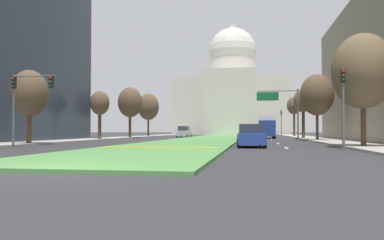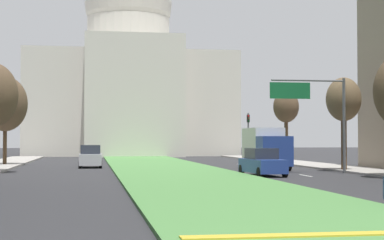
{
  "view_description": "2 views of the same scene",
  "coord_description": "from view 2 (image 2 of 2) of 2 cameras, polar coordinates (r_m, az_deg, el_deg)",
  "views": [
    {
      "loc": [
        5.63,
        -9.83,
        1.24
      ],
      "look_at": [
        -2.14,
        38.55,
        2.52
      ],
      "focal_mm": 35.42,
      "sensor_mm": 36.0,
      "label": 1
    },
    {
      "loc": [
        -5.61,
        -0.88,
        2.29
      ],
      "look_at": [
        0.8,
        39.77,
        3.57
      ],
      "focal_mm": 59.58,
      "sensor_mm": 36.0,
      "label": 2
    }
  ],
  "objects": [
    {
      "name": "sedan_distant",
      "position": [
        53.06,
        -9.07,
        -3.3
      ],
      "size": [
        1.89,
        4.33,
        1.85
      ],
      "color": "#BCBCC1",
      "rests_on": "ground_plane"
    },
    {
      "name": "street_tree_right_far",
      "position": [
        47.25,
        13.42,
        1.69
      ],
      "size": [
        2.53,
        2.53,
        6.8
      ],
      "color": "#4C3823",
      "rests_on": "ground_plane"
    },
    {
      "name": "capitol_building",
      "position": [
        99.32,
        -5.7,
        3.12
      ],
      "size": [
        29.99,
        29.99,
        31.31
      ],
      "color": "beige",
      "rests_on": "ground_plane"
    },
    {
      "name": "sedan_midblock",
      "position": [
        40.68,
        6.29,
        -3.84
      ],
      "size": [
        2.1,
        4.72,
        1.76
      ],
      "color": "navy",
      "rests_on": "ground_plane"
    },
    {
      "name": "grass_median",
      "position": [
        45.71,
        -1.9,
        -4.56
      ],
      "size": [
        8.22,
        88.85,
        0.14
      ],
      "primitive_type": "cube",
      "color": "#4C8442",
      "rests_on": "ground_plane"
    },
    {
      "name": "sidewalk_right",
      "position": [
        44.81,
        16.63,
        -4.54
      ],
      "size": [
        4.0,
        88.85,
        0.15
      ],
      "primitive_type": "cube",
      "color": "#9E9991",
      "rests_on": "ground_plane"
    },
    {
      "name": "street_tree_left_distant",
      "position": [
        58.35,
        -16.38,
        1.38
      ],
      "size": [
        3.87,
        3.87,
        7.87
      ],
      "color": "#4C3823",
      "rests_on": "ground_plane"
    },
    {
      "name": "median_curb_nose",
      "position": [
        14.99,
        13.32,
        -9.91
      ],
      "size": [
        7.4,
        0.5,
        0.04
      ],
      "primitive_type": "cube",
      "color": "gold",
      "rests_on": "grass_median"
    },
    {
      "name": "lane_dashes_right",
      "position": [
        39.49,
        11.11,
        -5.06
      ],
      "size": [
        0.16,
        41.78,
        0.01
      ],
      "color": "silver",
      "rests_on": "ground_plane"
    },
    {
      "name": "box_truck_delivery",
      "position": [
        49.27,
        6.62,
        -2.48
      ],
      "size": [
        2.4,
        6.4,
        3.2
      ],
      "color": "navy",
      "rests_on": "ground_plane"
    },
    {
      "name": "traffic_light_far_right",
      "position": [
        69.39,
        5.06,
        -0.92
      ],
      "size": [
        0.28,
        0.35,
        5.2
      ],
      "color": "#515456",
      "rests_on": "ground_plane"
    },
    {
      "name": "overhead_guide_sign",
      "position": [
        43.92,
        11.1,
        1.32
      ],
      "size": [
        5.33,
        0.2,
        6.5
      ],
      "color": "#515456",
      "rests_on": "ground_plane"
    },
    {
      "name": "ground_plane",
      "position": [
        50.61,
        -2.59,
        -4.37
      ],
      "size": [
        260.0,
        260.0,
        0.0
      ],
      "primitive_type": "plane",
      "color": "#2B2B2D"
    },
    {
      "name": "street_tree_right_distant",
      "position": [
        61.51,
        8.42,
        1.1
      ],
      "size": [
        2.45,
        2.45,
        6.99
      ],
      "color": "#4C3823",
      "rests_on": "ground_plane"
    }
  ]
}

